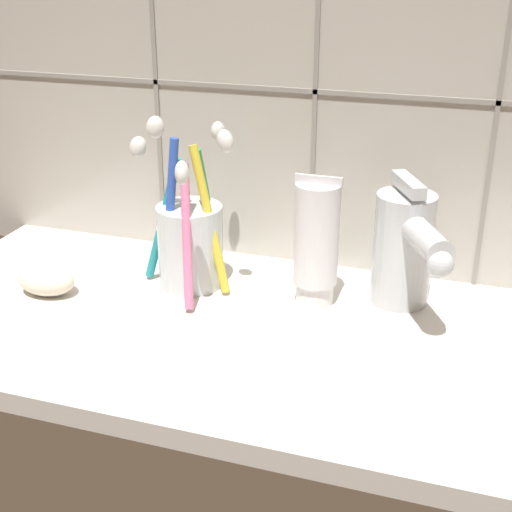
# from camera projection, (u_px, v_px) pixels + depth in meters

# --- Properties ---
(sink_counter) EXTENTS (0.72, 0.33, 0.02)m
(sink_counter) POSITION_uv_depth(u_px,v_px,m) (250.00, 335.00, 0.68)
(sink_counter) COLOR silver
(sink_counter) RESTS_ON ground
(tile_wall_backsplash) EXTENTS (0.82, 0.02, 0.56)m
(tile_wall_backsplash) POSITION_uv_depth(u_px,v_px,m) (302.00, 22.00, 0.71)
(tile_wall_backsplash) COLOR #B7B2A8
(tile_wall_backsplash) RESTS_ON ground
(toothbrush_cup) EXTENTS (0.12, 0.14, 0.18)m
(toothbrush_cup) POSITION_uv_depth(u_px,v_px,m) (190.00, 238.00, 0.74)
(toothbrush_cup) COLOR silver
(toothbrush_cup) RESTS_ON sink_counter
(toothpaste_tube) EXTENTS (0.05, 0.04, 0.13)m
(toothpaste_tube) POSITION_uv_depth(u_px,v_px,m) (316.00, 242.00, 0.69)
(toothpaste_tube) COLOR white
(toothpaste_tube) RESTS_ON sink_counter
(sink_faucet) EXTENTS (0.08, 0.12, 0.13)m
(sink_faucet) POSITION_uv_depth(u_px,v_px,m) (406.00, 247.00, 0.69)
(sink_faucet) COLOR silver
(sink_faucet) RESTS_ON sink_counter
(soap_bar) EXTENTS (0.06, 0.04, 0.03)m
(soap_bar) POSITION_uv_depth(u_px,v_px,m) (46.00, 280.00, 0.73)
(soap_bar) COLOR silver
(soap_bar) RESTS_ON sink_counter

